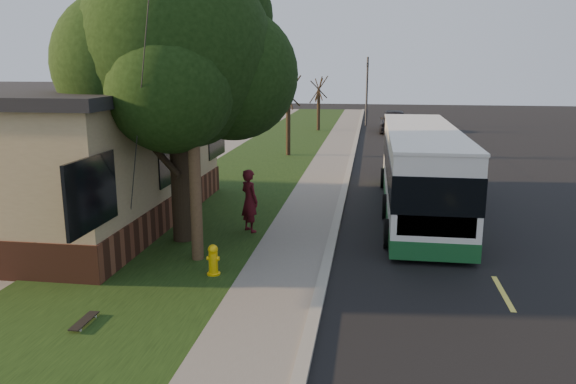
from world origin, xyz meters
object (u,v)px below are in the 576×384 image
at_px(bare_tree_near, 288,117).
at_px(transit_bus, 420,169).
at_px(leafy_tree, 178,56).
at_px(dumpster, 39,208).
at_px(fire_hydrant, 213,260).
at_px(skateboard_main, 84,321).
at_px(distant_car, 394,121).
at_px(utility_pole, 191,78).
at_px(bare_tree_far, 319,104).
at_px(skateboarder, 250,201).
at_px(traffic_signal, 367,87).

distance_m(bare_tree_near, transit_bus, 12.86).
height_order(leafy_tree, dumpster, leafy_tree).
bearing_deg(bare_tree_near, fire_hydrant, -87.14).
distance_m(skateboard_main, dumpster, 7.16).
bearing_deg(distant_car, leafy_tree, -101.17).
bearing_deg(fire_hydrant, leafy_tree, 120.67).
xyz_separation_m(transit_bus, skateboard_main, (-7.00, -9.63, -1.41)).
relative_size(leafy_tree, bare_tree_near, 1.81).
distance_m(leafy_tree, transit_bus, 8.74).
bearing_deg(utility_pole, skateboard_main, -104.86).
bearing_deg(utility_pole, fire_hydrant, -54.62).
bearing_deg(dumpster, leafy_tree, -0.77).
height_order(transit_bus, skateboard_main, transit_bus).
height_order(leafy_tree, bare_tree_far, leafy_tree).
distance_m(bare_tree_far, dumpster, 27.91).
distance_m(fire_hydrant, leafy_tree, 5.65).
xyz_separation_m(utility_pole, skateboarder, (0.81, 2.59, -3.62)).
xyz_separation_m(leafy_tree, skateboarder, (1.67, 0.93, -4.16)).
bearing_deg(fire_hydrant, distant_car, 80.27).
bearing_deg(utility_pole, distant_car, 78.61).
xyz_separation_m(bare_tree_far, skateboard_main, (-1.34, -32.90, -1.87)).
relative_size(bare_tree_far, dumpster, 2.06).
relative_size(traffic_signal, dumpster, 2.80).
distance_m(transit_bus, skateboarder, 6.06).
bearing_deg(leafy_tree, dumpster, 179.23).
relative_size(skateboarder, skateboard_main, 2.23).
height_order(leafy_tree, distant_car, leafy_tree).
xyz_separation_m(bare_tree_far, transit_bus, (5.66, -23.28, -0.47)).
bearing_deg(bare_tree_far, utility_pole, -90.60).
xyz_separation_m(utility_pole, traffic_signal, (3.81, 33.01, -1.47)).
height_order(bare_tree_far, traffic_signal, traffic_signal).
xyz_separation_m(utility_pole, dumpster, (-5.43, 1.72, -3.87)).
bearing_deg(bare_tree_far, dumpster, -101.86).
distance_m(bare_tree_near, traffic_signal, 16.52).
height_order(traffic_signal, dumpster, traffic_signal).
height_order(utility_pole, dumpster, utility_pole).
bearing_deg(distant_car, skateboarder, -98.21).
height_order(fire_hydrant, dumpster, dumpster).
height_order(skateboard_main, distant_car, distant_car).
bearing_deg(utility_pole, leafy_tree, 117.60).
distance_m(fire_hydrant, distant_car, 30.71).
distance_m(leafy_tree, distant_car, 28.76).
bearing_deg(bare_tree_far, distant_car, 2.73).
relative_size(fire_hydrant, dumpster, 0.38).
distance_m(fire_hydrant, dumpster, 6.71).
distance_m(fire_hydrant, utility_pole, 4.37).
bearing_deg(dumpster, skateboarder, 7.98).
xyz_separation_m(fire_hydrant, skateboarder, (0.10, 3.58, 0.58)).
height_order(utility_pole, skateboard_main, utility_pole).
relative_size(fire_hydrant, leafy_tree, 0.09).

